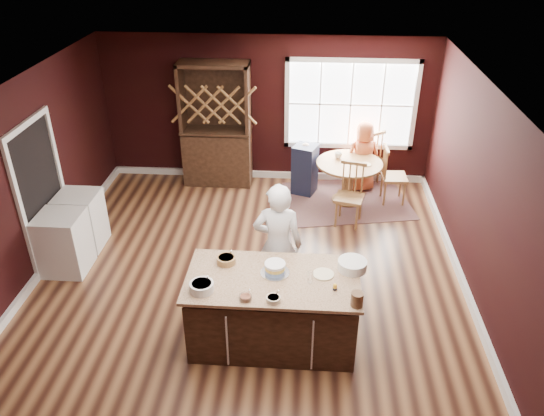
{
  "coord_description": "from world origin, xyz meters",
  "views": [
    {
      "loc": [
        0.75,
        -5.76,
        4.59
      ],
      "look_at": [
        0.31,
        0.43,
        1.05
      ],
      "focal_mm": 35.0,
      "sensor_mm": 36.0,
      "label": 1
    }
  ],
  "objects": [
    {
      "name": "kitchen_island",
      "position": [
        0.41,
        -0.95,
        0.44
      ],
      "size": [
        1.98,
        1.04,
        0.92
      ],
      "color": "black",
      "rests_on": "ground"
    },
    {
      "name": "bowl_yellow",
      "position": [
        -0.15,
        -0.69,
        0.96
      ],
      "size": [
        0.23,
        0.23,
        0.08
      ],
      "primitive_type": "cylinder",
      "color": "#A7884F",
      "rests_on": "kitchen_island"
    },
    {
      "name": "doorway",
      "position": [
        -2.97,
        0.6,
        1.02
      ],
      "size": [
        0.08,
        1.26,
        2.13
      ],
      "primitive_type": null,
      "color": "white",
      "rests_on": "room_shell"
    },
    {
      "name": "chair_south",
      "position": [
        1.46,
        1.85,
        0.53
      ],
      "size": [
        0.53,
        0.52,
        1.05
      ],
      "primitive_type": null,
      "rotation": [
        0.0,
        0.0,
        -0.25
      ],
      "color": "#985625",
      "rests_on": "ground"
    },
    {
      "name": "table_cup",
      "position": [
        1.3,
        2.81,
        0.8
      ],
      "size": [
        0.16,
        0.16,
        0.1
      ],
      "primitive_type": "imported",
      "rotation": [
        0.0,
        0.0,
        0.28
      ],
      "color": "white",
      "rests_on": "dining_table"
    },
    {
      "name": "washer",
      "position": [
        -2.64,
        0.28,
        0.44
      ],
      "size": [
        0.61,
        0.59,
        0.89
      ],
      "primitive_type": "cube",
      "color": "silver",
      "rests_on": "ground"
    },
    {
      "name": "room_shell",
      "position": [
        0.0,
        0.0,
        1.35
      ],
      "size": [
        7.0,
        7.0,
        7.0
      ],
      "color": "brown",
      "rests_on": "ground"
    },
    {
      "name": "table_plate",
      "position": [
        1.76,
        2.55,
        0.76
      ],
      "size": [
        0.19,
        0.19,
        0.01
      ],
      "primitive_type": "cylinder",
      "color": "beige",
      "rests_on": "dining_table"
    },
    {
      "name": "bowl_olive",
      "position": [
        0.45,
        -1.35,
        0.95
      ],
      "size": [
        0.16,
        0.16,
        0.06
      ],
      "primitive_type": "cylinder",
      "color": "beige",
      "rests_on": "kitchen_island"
    },
    {
      "name": "window",
      "position": [
        1.5,
        3.47,
        1.5
      ],
      "size": [
        2.36,
        0.1,
        1.66
      ],
      "primitive_type": null,
      "color": "white",
      "rests_on": "room_shell"
    },
    {
      "name": "white_tub",
      "position": [
        1.32,
        -0.71,
        0.98
      ],
      "size": [
        0.34,
        0.34,
        0.12
      ],
      "primitive_type": "cylinder",
      "color": "silver",
      "rests_on": "kitchen_island"
    },
    {
      "name": "baker",
      "position": [
        0.43,
        -0.19,
        0.86
      ],
      "size": [
        0.64,
        0.42,
        1.73
      ],
      "primitive_type": "imported",
      "rotation": [
        0.0,
        0.0,
        3.13
      ],
      "color": "silver",
      "rests_on": "ground"
    },
    {
      "name": "layer_cake",
      "position": [
        0.43,
        -0.85,
        0.99
      ],
      "size": [
        0.34,
        0.34,
        0.14
      ],
      "primitive_type": null,
      "color": "white",
      "rests_on": "kitchen_island"
    },
    {
      "name": "hutch",
      "position": [
        -0.91,
        3.22,
        1.14
      ],
      "size": [
        1.24,
        0.52,
        2.28
      ],
      "primitive_type": "cube",
      "color": "black",
      "rests_on": "ground"
    },
    {
      "name": "bowl_pink",
      "position": [
        0.15,
        -1.35,
        0.95
      ],
      "size": [
        0.14,
        0.14,
        0.05
      ],
      "primitive_type": "cylinder",
      "color": "silver",
      "rests_on": "kitchen_island"
    },
    {
      "name": "seated_woman",
      "position": [
        1.76,
        3.11,
        0.65
      ],
      "size": [
        0.72,
        0.55,
        1.31
      ],
      "primitive_type": "imported",
      "rotation": [
        0.0,
        0.0,
        3.36
      ],
      "color": "#C05930",
      "rests_on": "ground"
    },
    {
      "name": "chair_north",
      "position": [
        1.87,
        3.43,
        0.54
      ],
      "size": [
        0.61,
        0.61,
        1.07
      ],
      "primitive_type": null,
      "rotation": [
        0.0,
        0.0,
        3.72
      ],
      "color": "#925A25",
      "rests_on": "ground"
    },
    {
      "name": "dryer",
      "position": [
        -2.64,
        0.92,
        0.44
      ],
      "size": [
        0.6,
        0.58,
        0.88
      ],
      "primitive_type": "cube",
      "color": "white",
      "rests_on": "ground"
    },
    {
      "name": "chair_east",
      "position": [
        2.29,
        2.67,
        0.53
      ],
      "size": [
        0.44,
        0.46,
        1.05
      ],
      "primitive_type": null,
      "rotation": [
        0.0,
        0.0,
        1.62
      ],
      "color": "#8D5E24",
      "rests_on": "ground"
    },
    {
      "name": "dinner_plate",
      "position": [
        0.99,
        -0.84,
        0.93
      ],
      "size": [
        0.24,
        0.24,
        0.02
      ],
      "primitive_type": "cylinder",
      "color": "#FCEBB4",
      "rests_on": "kitchen_island"
    },
    {
      "name": "dining_table",
      "position": [
        1.49,
        2.63,
        0.53
      ],
      "size": [
        1.14,
        1.14,
        0.75
      ],
      "color": "brown",
      "rests_on": "ground"
    },
    {
      "name": "toy_figurine",
      "position": [
        1.11,
        -1.11,
        0.96
      ],
      "size": [
        0.05,
        0.05,
        0.08
      ],
      "primitive_type": null,
      "color": "yellow",
      "rests_on": "kitchen_island"
    },
    {
      "name": "stoneware_crock",
      "position": [
        1.33,
        -1.35,
        1.0
      ],
      "size": [
        0.13,
        0.13,
        0.16
      ],
      "primitive_type": "cylinder",
      "color": "brown",
      "rests_on": "kitchen_island"
    },
    {
      "name": "high_chair",
      "position": [
        0.72,
        2.91,
        0.48
      ],
      "size": [
        0.5,
        0.5,
        0.96
      ],
      "primitive_type": null,
      "rotation": [
        0.0,
        0.0,
        -0.34
      ],
      "color": "#161E3B",
      "rests_on": "ground"
    },
    {
      "name": "bowl_blue",
      "position": [
        -0.34,
        -1.23,
        0.97
      ],
      "size": [
        0.27,
        0.27,
        0.1
      ],
      "primitive_type": "cylinder",
      "color": "silver",
      "rests_on": "kitchen_island"
    },
    {
      "name": "drinking_glass",
      "position": [
        0.84,
        -0.99,
        0.99
      ],
      "size": [
        0.07,
        0.07,
        0.14
      ],
      "primitive_type": "cylinder",
      "color": "silver",
      "rests_on": "kitchen_island"
    },
    {
      "name": "toddler",
      "position": [
        0.74,
        2.98,
        0.81
      ],
      "size": [
        0.18,
        0.14,
        0.26
      ],
      "primitive_type": null,
      "color": "#8CA5BF",
      "rests_on": "high_chair"
    },
    {
      "name": "rug",
      "position": [
        1.49,
        2.63,
        0.01
      ],
      "size": [
        2.41,
        2.03,
        0.01
      ],
      "primitive_type": "cube",
      "rotation": [
        0.0,
        0.0,
        0.2
      ],
      "color": "brown",
      "rests_on": "ground"
    }
  ]
}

